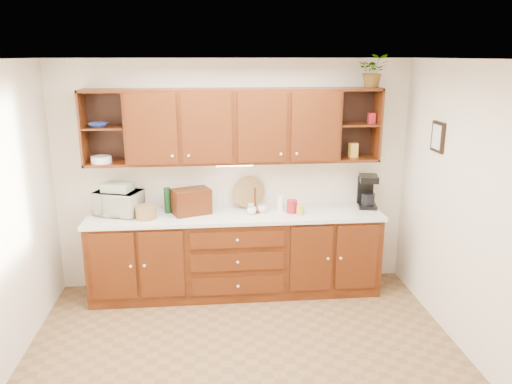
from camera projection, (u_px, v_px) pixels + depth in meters
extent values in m
plane|color=brown|center=(246.00, 366.00, 4.36)|extent=(4.00, 4.00, 0.00)
plane|color=white|center=(244.00, 59.00, 3.67)|extent=(4.00, 4.00, 0.00)
plane|color=#F1E4CB|center=(234.00, 176.00, 5.70)|extent=(4.00, 0.00, 4.00)
plane|color=#F1E4CB|center=(482.00, 218.00, 4.20)|extent=(0.00, 3.50, 3.50)
cube|color=#321305|center=(236.00, 255.00, 5.63)|extent=(3.20, 0.60, 0.90)
cube|color=white|center=(236.00, 216.00, 5.50)|extent=(3.24, 0.64, 0.04)
cube|color=#321305|center=(234.00, 126.00, 5.38)|extent=(2.30, 0.33, 0.80)
cube|color=black|center=(107.00, 126.00, 5.40)|extent=(0.45, 0.02, 0.80)
cube|color=black|center=(354.00, 123.00, 5.66)|extent=(0.45, 0.02, 0.80)
cube|color=#321305|center=(104.00, 128.00, 5.26)|extent=(0.43, 0.30, 0.02)
cube|color=#321305|center=(358.00, 124.00, 5.51)|extent=(0.43, 0.30, 0.02)
cube|color=#321305|center=(360.00, 89.00, 5.41)|extent=(0.45, 0.33, 0.03)
cube|color=white|center=(235.00, 165.00, 5.45)|extent=(0.40, 0.05, 0.02)
cube|color=black|center=(438.00, 137.00, 4.92)|extent=(0.03, 0.24, 0.30)
cylinder|color=olive|center=(146.00, 212.00, 5.32)|extent=(0.24, 0.24, 0.14)
imported|color=beige|center=(119.00, 203.00, 5.44)|extent=(0.56, 0.47, 0.27)
cube|color=#E1CD6A|center=(118.00, 187.00, 5.39)|extent=(0.35, 0.30, 0.09)
cylinder|color=black|center=(168.00, 200.00, 5.49)|extent=(0.08, 0.08, 0.28)
cylinder|color=olive|center=(249.00, 207.00, 5.72)|extent=(0.38, 0.17, 0.37)
cube|color=#321305|center=(191.00, 201.00, 5.47)|extent=(0.46, 0.37, 0.28)
cylinder|color=#321305|center=(255.00, 200.00, 5.51)|extent=(0.02, 0.02, 0.29)
cylinder|color=#321305|center=(255.00, 212.00, 5.54)|extent=(0.11, 0.11, 0.02)
imported|color=white|center=(262.00, 209.00, 5.53)|extent=(0.12, 0.12, 0.08)
imported|color=white|center=(252.00, 207.00, 5.60)|extent=(0.12, 0.12, 0.08)
imported|color=white|center=(252.00, 211.00, 5.47)|extent=(0.12, 0.12, 0.08)
cylinder|color=maroon|center=(292.00, 206.00, 5.52)|extent=(0.14, 0.14, 0.14)
cylinder|color=white|center=(281.00, 204.00, 5.56)|extent=(0.09, 0.09, 0.18)
cylinder|color=gold|center=(300.00, 210.00, 5.45)|extent=(0.10, 0.10, 0.10)
cube|color=black|center=(367.00, 205.00, 5.73)|extent=(0.25, 0.29, 0.04)
cube|color=black|center=(365.00, 190.00, 5.78)|extent=(0.19, 0.09, 0.32)
cube|color=black|center=(369.00, 178.00, 5.65)|extent=(0.25, 0.29, 0.07)
cylinder|color=black|center=(368.00, 199.00, 5.69)|extent=(0.18, 0.18, 0.14)
imported|color=#283894|center=(98.00, 125.00, 5.22)|extent=(0.25, 0.25, 0.05)
cylinder|color=white|center=(101.00, 160.00, 5.31)|extent=(0.26, 0.26, 0.07)
cube|color=gold|center=(353.00, 150.00, 5.58)|extent=(0.10, 0.08, 0.16)
cube|color=maroon|center=(372.00, 118.00, 5.49)|extent=(0.08, 0.07, 0.12)
imported|color=#999999|center=(374.00, 71.00, 5.34)|extent=(0.38, 0.35, 0.35)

